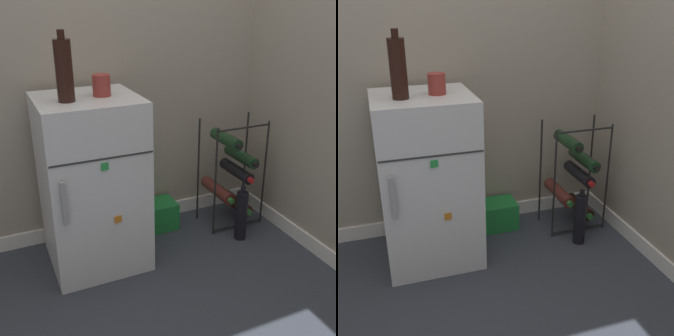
{
  "view_description": "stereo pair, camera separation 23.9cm",
  "coord_description": "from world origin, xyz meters",
  "views": [
    {
      "loc": [
        -0.71,
        -1.56,
        1.39
      ],
      "look_at": [
        0.2,
        0.45,
        0.46
      ],
      "focal_mm": 45.0,
      "sensor_mm": 36.0,
      "label": 1
    },
    {
      "loc": [
        -0.49,
        -1.65,
        1.39
      ],
      "look_at": [
        0.2,
        0.45,
        0.46
      ],
      "focal_mm": 45.0,
      "sensor_mm": 36.0,
      "label": 2
    }
  ],
  "objects": [
    {
      "name": "ground_plane",
      "position": [
        0.0,
        0.0,
        0.0
      ],
      "size": [
        14.0,
        14.0,
        0.0
      ],
      "primitive_type": "plane",
      "color": "#333842"
    },
    {
      "name": "wall_back",
      "position": [
        0.0,
        0.75,
        1.24
      ],
      "size": [
        6.8,
        0.07,
        2.5
      ],
      "color": "#9E9384",
      "rests_on": "ground_plane"
    },
    {
      "name": "mini_fridge",
      "position": [
        -0.25,
        0.42,
        0.46
      ],
      "size": [
        0.5,
        0.51,
        0.92
      ],
      "color": "silver",
      "rests_on": "ground_plane"
    },
    {
      "name": "wine_rack",
      "position": [
        0.65,
        0.48,
        0.34
      ],
      "size": [
        0.36,
        0.32,
        0.68
      ],
      "color": "black",
      "rests_on": "ground_plane"
    },
    {
      "name": "soda_box",
      "position": [
        0.18,
        0.6,
        0.09
      ],
      "size": [
        0.25,
        0.18,
        0.17
      ],
      "color": "#1E7F38",
      "rests_on": "ground_plane"
    },
    {
      "name": "fridge_top_cup",
      "position": [
        -0.17,
        0.41,
        0.97
      ],
      "size": [
        0.09,
        0.09,
        0.1
      ],
      "color": "maroon",
      "rests_on": "mini_fridge"
    },
    {
      "name": "fridge_top_bottle",
      "position": [
        -0.35,
        0.37,
        1.06
      ],
      "size": [
        0.08,
        0.08,
        0.32
      ],
      "color": "black",
      "rests_on": "mini_fridge"
    },
    {
      "name": "loose_bottle_floor",
      "position": [
        0.6,
        0.27,
        0.16
      ],
      "size": [
        0.07,
        0.07,
        0.35
      ],
      "color": "black",
      "rests_on": "ground_plane"
    }
  ]
}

